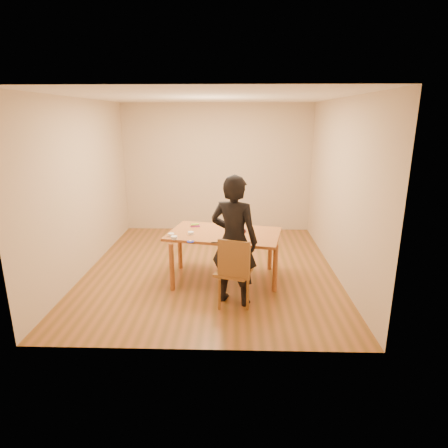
{
  "coord_description": "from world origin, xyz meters",
  "views": [
    {
      "loc": [
        0.39,
        -5.75,
        2.43
      ],
      "look_at": [
        0.23,
        -0.46,
        0.9
      ],
      "focal_mm": 30.0,
      "sensor_mm": 36.0,
      "label": 1
    }
  ],
  "objects_px": {
    "dining_table": "(224,234)",
    "cake_plate": "(237,231)",
    "dining_chair": "(234,272)",
    "person": "(234,241)",
    "cake": "(237,228)"
  },
  "relations": [
    {
      "from": "dining_table",
      "to": "dining_chair",
      "type": "xyz_separation_m",
      "value": [
        0.15,
        -0.78,
        -0.28
      ]
    },
    {
      "from": "cake_plate",
      "to": "cake",
      "type": "distance_m",
      "value": 0.04
    },
    {
      "from": "dining_chair",
      "to": "person",
      "type": "distance_m",
      "value": 0.42
    },
    {
      "from": "cake_plate",
      "to": "dining_table",
      "type": "bearing_deg",
      "value": -161.97
    },
    {
      "from": "person",
      "to": "cake",
      "type": "bearing_deg",
      "value": -72.98
    },
    {
      "from": "dining_table",
      "to": "cake_plate",
      "type": "height_order",
      "value": "cake_plate"
    },
    {
      "from": "cake_plate",
      "to": "cake",
      "type": "relative_size",
      "value": 1.41
    },
    {
      "from": "dining_chair",
      "to": "dining_table",
      "type": "bearing_deg",
      "value": 119.4
    },
    {
      "from": "dining_chair",
      "to": "cake_plate",
      "type": "xyz_separation_m",
      "value": [
        0.04,
        0.84,
        0.31
      ]
    },
    {
      "from": "cake_plate",
      "to": "person",
      "type": "height_order",
      "value": "person"
    },
    {
      "from": "dining_table",
      "to": "cake_plate",
      "type": "bearing_deg",
      "value": 29.39
    },
    {
      "from": "dining_chair",
      "to": "cake",
      "type": "bearing_deg",
      "value": 105.5
    },
    {
      "from": "dining_table",
      "to": "cake",
      "type": "xyz_separation_m",
      "value": [
        0.19,
        0.06,
        0.07
      ]
    },
    {
      "from": "cake",
      "to": "cake_plate",
      "type": "bearing_deg",
      "value": 0.0
    },
    {
      "from": "dining_table",
      "to": "person",
      "type": "relative_size",
      "value": 0.94
    }
  ]
}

